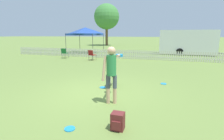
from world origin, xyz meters
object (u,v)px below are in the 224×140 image
(leaping_dog, at_px, (112,73))
(canopy_tent_main, at_px, (85,31))
(folding_chair_blue_left, at_px, (92,54))
(folding_chair_green_right, at_px, (64,52))
(equipment_trailer, at_px, (187,42))
(frisbee_near_handler, at_px, (164,84))
(frisbee_midfield, at_px, (103,87))
(backpack_on_grass, at_px, (118,121))
(tree_left_grove, at_px, (107,17))
(frisbee_near_dog, at_px, (70,129))
(handler_person, at_px, (112,68))

(leaping_dog, relative_size, canopy_tent_main, 0.38)
(folding_chair_blue_left, height_order, folding_chair_green_right, folding_chair_green_right)
(equipment_trailer, bearing_deg, leaping_dog, -102.66)
(frisbee_near_handler, bearing_deg, folding_chair_green_right, 146.13)
(folding_chair_green_right, bearing_deg, frisbee_near_handler, 142.85)
(frisbee_midfield, distance_m, equipment_trailer, 13.53)
(leaping_dog, distance_m, frisbee_near_handler, 2.23)
(backpack_on_grass, distance_m, equipment_trailer, 15.80)
(tree_left_grove, bearing_deg, equipment_trailer, -41.51)
(frisbee_near_handler, relative_size, frisbee_midfield, 1.00)
(frisbee_near_handler, bearing_deg, tree_left_grove, 114.74)
(frisbee_midfield, xyz_separation_m, folding_chair_green_right, (-5.97, 6.75, 0.50))
(backpack_on_grass, height_order, equipment_trailer, equipment_trailer)
(canopy_tent_main, distance_m, tree_left_grove, 12.80)
(frisbee_near_dog, distance_m, tree_left_grove, 28.40)
(canopy_tent_main, bearing_deg, folding_chair_green_right, -87.30)
(folding_chair_green_right, height_order, canopy_tent_main, canopy_tent_main)
(frisbee_near_dog, height_order, frisbee_midfield, same)
(frisbee_near_dog, xyz_separation_m, frisbee_midfield, (-0.37, 3.02, 0.00))
(leaping_dog, bearing_deg, equipment_trailer, -123.51)
(frisbee_midfield, xyz_separation_m, backpack_on_grass, (1.37, -2.70, 0.18))
(frisbee_near_dog, relative_size, frisbee_midfield, 1.00)
(tree_left_grove, bearing_deg, canopy_tent_main, -81.24)
(equipment_trailer, bearing_deg, tree_left_grove, 142.78)
(frisbee_near_handler, xyz_separation_m, folding_chair_green_right, (-8.20, 5.50, 0.50))
(handler_person, xyz_separation_m, folding_chair_blue_left, (-4.12, 7.75, -0.58))
(leaping_dog, bearing_deg, canopy_tent_main, -75.99)
(handler_person, distance_m, frisbee_midfield, 1.85)
(leaping_dog, distance_m, frisbee_near_dog, 3.32)
(handler_person, relative_size, folding_chair_blue_left, 2.10)
(canopy_tent_main, bearing_deg, frisbee_midfield, -61.22)
(frisbee_midfield, bearing_deg, equipment_trailer, 72.10)
(equipment_trailer, xyz_separation_m, tree_left_grove, (-12.23, 10.83, 3.66))
(leaping_dog, height_order, frisbee_midfield, leaping_dog)
(leaping_dog, distance_m, tree_left_grove, 25.23)
(handler_person, bearing_deg, tree_left_grove, 93.04)
(handler_person, height_order, canopy_tent_main, canopy_tent_main)
(frisbee_near_handler, distance_m, tree_left_grove, 25.15)
(frisbee_near_dog, xyz_separation_m, canopy_tent_main, (-6.56, 14.28, 2.28))
(folding_chair_green_right, bearing_deg, canopy_tent_main, -90.58)
(folding_chair_blue_left, bearing_deg, canopy_tent_main, -42.96)
(frisbee_near_handler, height_order, frisbee_midfield, same)
(frisbee_near_handler, bearing_deg, leaping_dog, -152.80)
(frisbee_near_dog, bearing_deg, backpack_on_grass, 17.53)
(frisbee_near_dog, xyz_separation_m, tree_left_grove, (-8.47, 26.66, 4.91))
(leaping_dog, relative_size, equipment_trailer, 0.19)
(frisbee_near_dog, bearing_deg, frisbee_near_handler, 66.44)
(folding_chair_blue_left, bearing_deg, tree_left_grove, -58.14)
(frisbee_near_dog, distance_m, folding_chair_blue_left, 10.17)
(frisbee_near_handler, distance_m, folding_chair_blue_left, 7.62)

